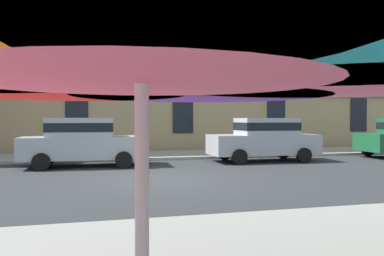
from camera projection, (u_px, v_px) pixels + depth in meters
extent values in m
plane|color=#2D3033|center=(158.00, 180.00, 10.68)|extent=(120.00, 120.00, 0.00)
cube|color=#9E998E|center=(136.00, 156.00, 17.28)|extent=(56.00, 3.60, 0.12)
cube|color=tan|center=(124.00, 50.00, 25.09)|extent=(43.38, 12.00, 12.80)
cube|color=#6B6056|center=(132.00, 91.00, 19.30)|extent=(42.51, 0.08, 0.36)
cube|color=#6B6056|center=(131.00, 28.00, 19.23)|extent=(42.51, 0.08, 0.36)
cube|color=black|center=(76.00, 17.00, 18.58)|extent=(1.10, 0.06, 11.60)
cube|color=black|center=(183.00, 24.00, 19.88)|extent=(1.10, 0.06, 11.60)
cube|color=black|center=(277.00, 30.00, 21.18)|extent=(1.10, 0.06, 11.60)
cube|color=black|center=(359.00, 35.00, 22.47)|extent=(1.10, 0.06, 11.60)
cube|color=#A8AAB2|center=(84.00, 147.00, 13.74)|extent=(4.40, 1.76, 0.80)
cube|color=#A8AAB2|center=(80.00, 127.00, 13.69)|extent=(2.30, 1.55, 0.68)
cube|color=black|center=(80.00, 127.00, 13.69)|extent=(2.32, 1.57, 0.32)
cylinder|color=black|center=(121.00, 155.00, 14.93)|extent=(0.60, 0.22, 0.60)
cylinder|color=black|center=(124.00, 160.00, 13.22)|extent=(0.60, 0.22, 0.60)
cylinder|color=black|center=(48.00, 157.00, 14.28)|extent=(0.60, 0.22, 0.60)
cylinder|color=black|center=(41.00, 162.00, 12.57)|extent=(0.60, 0.22, 0.60)
cube|color=#A8AAB2|center=(263.00, 144.00, 15.43)|extent=(4.40, 1.76, 0.80)
cube|color=#A8AAB2|center=(266.00, 126.00, 15.45)|extent=(2.30, 1.55, 0.68)
cube|color=black|center=(266.00, 126.00, 15.45)|extent=(2.32, 1.57, 0.32)
cylinder|color=black|center=(239.00, 157.00, 14.26)|extent=(0.60, 0.22, 0.60)
cylinder|color=black|center=(224.00, 153.00, 15.97)|extent=(0.60, 0.22, 0.60)
cylinder|color=black|center=(304.00, 155.00, 14.91)|extent=(0.60, 0.22, 0.60)
cylinder|color=black|center=(283.00, 152.00, 16.62)|extent=(0.60, 0.22, 0.60)
cylinder|color=black|center=(368.00, 150.00, 17.67)|extent=(0.60, 0.22, 0.60)
cylinder|color=silver|center=(142.00, 249.00, 1.57)|extent=(0.06, 0.06, 2.36)
cone|color=#E5668C|center=(342.00, 37.00, 1.78)|extent=(1.67, 1.67, 0.49)
cone|color=#662D9E|center=(200.00, 60.00, 2.46)|extent=(1.67, 1.67, 0.49)
cone|color=red|center=(47.00, 54.00, 2.23)|extent=(1.67, 1.67, 0.49)
cone|color=#E5668C|center=(141.00, 15.00, 1.55)|extent=(1.60, 1.60, 0.57)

